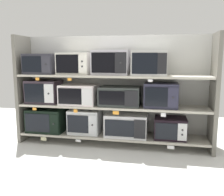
# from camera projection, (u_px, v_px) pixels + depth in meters

# --- Properties ---
(ground) EXTENTS (6.60, 6.00, 0.02)m
(ground) POSITION_uv_depth(u_px,v_px,m) (93.00, 177.00, 2.58)
(ground) COLOR silver
(back_panel) EXTENTS (2.80, 0.04, 1.53)m
(back_panel) POSITION_uv_depth(u_px,v_px,m) (115.00, 89.00, 3.65)
(back_panel) COLOR #B2B2AD
(back_panel) RESTS_ON ground
(upright_left) EXTENTS (0.05, 0.43, 1.53)m
(upright_left) POSITION_uv_depth(u_px,v_px,m) (24.00, 89.00, 3.68)
(upright_left) COLOR #68645B
(upright_left) RESTS_ON ground
(upright_right) EXTENTS (0.05, 0.43, 1.53)m
(upright_right) POSITION_uv_depth(u_px,v_px,m) (214.00, 94.00, 3.16)
(upright_right) COLOR #68645B
(upright_right) RESTS_ON ground
(shelf_0) EXTENTS (2.60, 0.43, 0.03)m
(shelf_0) POSITION_uv_depth(u_px,v_px,m) (112.00, 135.00, 3.52)
(shelf_0) COLOR #ADA899
(shelf_0) RESTS_ON ground
(microwave_0) EXTENTS (0.53, 0.41, 0.33)m
(microwave_0) POSITION_uv_depth(u_px,v_px,m) (47.00, 120.00, 3.68)
(microwave_0) COLOR black
(microwave_0) RESTS_ON shelf_0
(microwave_1) EXTENTS (0.44, 0.34, 0.34)m
(microwave_1) POSITION_uv_depth(u_px,v_px,m) (85.00, 121.00, 3.56)
(microwave_1) COLOR #BBBEC2
(microwave_1) RESTS_ON shelf_0
(microwave_2) EXTENTS (0.57, 0.42, 0.31)m
(microwave_2) POSITION_uv_depth(u_px,v_px,m) (127.00, 124.00, 3.45)
(microwave_2) COLOR #B7B6B8
(microwave_2) RESTS_ON shelf_0
(microwave_3) EXTENTS (0.42, 0.36, 0.28)m
(microwave_3) POSITION_uv_depth(u_px,v_px,m) (170.00, 128.00, 3.34)
(microwave_3) COLOR black
(microwave_3) RESTS_ON shelf_0
(price_tag_0) EXTENTS (0.08, 0.00, 0.05)m
(price_tag_0) POSITION_uv_depth(u_px,v_px,m) (44.00, 139.00, 3.50)
(price_tag_0) COLOR beige
(price_tag_1) EXTENTS (0.07, 0.00, 0.03)m
(price_tag_1) POSITION_uv_depth(u_px,v_px,m) (78.00, 141.00, 3.40)
(price_tag_1) COLOR white
(price_tag_2) EXTENTS (0.09, 0.00, 0.04)m
(price_tag_2) POSITION_uv_depth(u_px,v_px,m) (171.00, 147.00, 3.16)
(price_tag_2) COLOR white
(shelf_1) EXTENTS (2.60, 0.43, 0.03)m
(shelf_1) POSITION_uv_depth(u_px,v_px,m) (112.00, 106.00, 3.45)
(shelf_1) COLOR #ADA899
(microwave_4) EXTENTS (0.46, 0.36, 0.33)m
(microwave_4) POSITION_uv_depth(u_px,v_px,m) (44.00, 92.00, 3.62)
(microwave_4) COLOR #342933
(microwave_4) RESTS_ON shelf_1
(microwave_5) EXTENTS (0.50, 0.42, 0.28)m
(microwave_5) POSITION_uv_depth(u_px,v_px,m) (79.00, 94.00, 3.52)
(microwave_5) COLOR silver
(microwave_5) RESTS_ON shelf_1
(microwave_6) EXTENTS (0.55, 0.39, 0.26)m
(microwave_6) POSITION_uv_depth(u_px,v_px,m) (120.00, 96.00, 3.40)
(microwave_6) COLOR #2E3431
(microwave_6) RESTS_ON shelf_1
(microwave_7) EXTENTS (0.44, 0.37, 0.32)m
(microwave_7) POSITION_uv_depth(u_px,v_px,m) (161.00, 95.00, 3.29)
(microwave_7) COLOR #262638
(microwave_7) RESTS_ON shelf_1
(price_tag_3) EXTENTS (0.06, 0.00, 0.04)m
(price_tag_3) POSITION_uv_depth(u_px,v_px,m) (34.00, 109.00, 3.45)
(price_tag_3) COLOR orange
(price_tag_4) EXTENTS (0.05, 0.00, 0.04)m
(price_tag_4) POSITION_uv_depth(u_px,v_px,m) (76.00, 111.00, 3.34)
(price_tag_4) COLOR orange
(price_tag_5) EXTENTS (0.08, 0.00, 0.05)m
(price_tag_5) POSITION_uv_depth(u_px,v_px,m) (116.00, 113.00, 3.23)
(price_tag_5) COLOR orange
(price_tag_6) EXTENTS (0.06, 0.00, 0.05)m
(price_tag_6) POSITION_uv_depth(u_px,v_px,m) (163.00, 115.00, 3.11)
(price_tag_6) COLOR white
(shelf_2) EXTENTS (2.60, 0.43, 0.03)m
(shelf_2) POSITION_uv_depth(u_px,v_px,m) (112.00, 76.00, 3.39)
(shelf_2) COLOR #ADA899
(microwave_8) EXTENTS (0.44, 0.40, 0.28)m
(microwave_8) POSITION_uv_depth(u_px,v_px,m) (42.00, 64.00, 3.55)
(microwave_8) COLOR #2D2D35
(microwave_8) RESTS_ON shelf_2
(microwave_9) EXTENTS (0.45, 0.35, 0.30)m
(microwave_9) POSITION_uv_depth(u_px,v_px,m) (75.00, 64.00, 3.46)
(microwave_9) COLOR silver
(microwave_9) RESTS_ON shelf_2
(microwave_10) EXTENTS (0.49, 0.36, 0.33)m
(microwave_10) POSITION_uv_depth(u_px,v_px,m) (111.00, 63.00, 3.36)
(microwave_10) COLOR #BDB9C2
(microwave_10) RESTS_ON shelf_2
(microwave_11) EXTENTS (0.45, 0.41, 0.32)m
(microwave_11) POSITION_uv_depth(u_px,v_px,m) (150.00, 63.00, 3.26)
(microwave_11) COLOR beige
(microwave_11) RESTS_ON shelf_2
(price_tag_7) EXTENTS (0.05, 0.00, 0.04)m
(price_tag_7) POSITION_uv_depth(u_px,v_px,m) (37.00, 79.00, 3.37)
(price_tag_7) COLOR orange
(price_tag_8) EXTENTS (0.05, 0.00, 0.04)m
(price_tag_8) POSITION_uv_depth(u_px,v_px,m) (70.00, 79.00, 3.28)
(price_tag_8) COLOR orange
(price_tag_9) EXTENTS (0.06, 0.00, 0.03)m
(price_tag_9) POSITION_uv_depth(u_px,v_px,m) (150.00, 81.00, 3.08)
(price_tag_9) COLOR white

